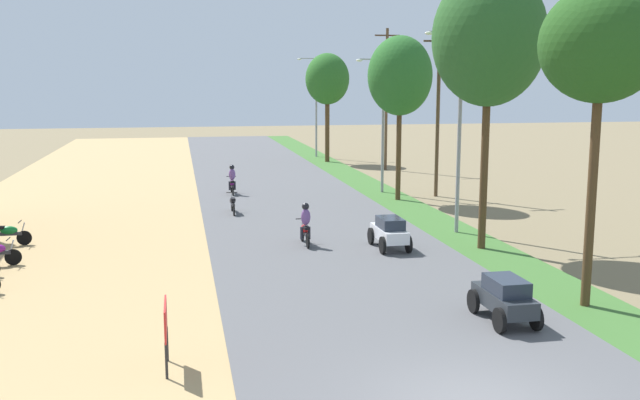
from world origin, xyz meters
name	(u,v)px	position (x,y,z in m)	size (l,w,h in m)	color
parked_motorbike_fourth	(7,233)	(-11.99, 16.37, 0.55)	(1.80, 0.54, 0.94)	black
street_signboard	(166,324)	(-5.86, 2.97, 1.11)	(0.06, 1.30, 1.50)	#262628
median_tree_nearest	(601,46)	(5.60, 5.36, 7.21)	(3.25, 3.25, 8.77)	#4C351E
median_tree_second	(489,38)	(5.63, 12.51, 7.80)	(4.11, 4.11, 10.25)	#4C351E
median_tree_third	(400,76)	(5.89, 23.93, 6.54)	(3.36, 3.36, 8.56)	#4C351E
median_tree_fourth	(327,80)	(5.92, 42.59, 6.42)	(3.39, 3.39, 8.37)	#4C351E
streetlamp_near	(460,118)	(5.80, 15.44, 4.82)	(3.16, 0.20, 8.31)	gray
streetlamp_mid	(383,115)	(5.80, 26.64, 4.44)	(3.16, 0.20, 7.58)	gray
streetlamp_far	(316,100)	(5.80, 46.54, 4.78)	(3.16, 0.20, 8.23)	gray
utility_pole_near	(438,112)	(8.39, 24.95, 4.64)	(1.80, 0.20, 8.90)	brown
utility_pole_far	(386,97)	(9.09, 37.23, 5.17)	(1.80, 0.20, 9.95)	brown
car_sedan_charcoal	(504,297)	(2.73, 4.46, 0.74)	(1.10, 2.26, 1.19)	#282D33
car_sedan_white	(390,231)	(2.17, 13.02, 0.74)	(1.10, 2.26, 1.19)	silver
motorbike_foreground_rider	(305,225)	(-0.82, 14.20, 0.86)	(0.54, 1.80, 1.66)	black
motorbike_ahead_second	(233,203)	(-3.03, 21.54, 0.57)	(0.54, 1.80, 0.94)	black
motorbike_ahead_third	(232,180)	(-2.63, 27.38, 0.86)	(0.54, 1.80, 1.66)	black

